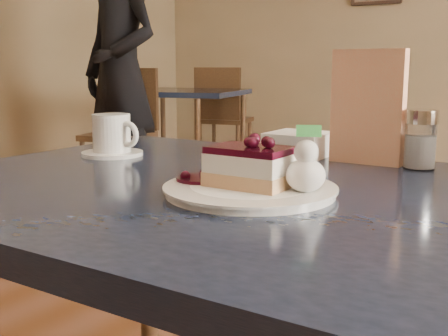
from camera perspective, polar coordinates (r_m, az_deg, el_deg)
The scene contains 11 objects.
main_table at distance 0.89m, azimuth 4.22°, elevation -6.93°, with size 1.18×0.79×0.74m.
dessert_plate at distance 0.82m, azimuth 2.66°, elevation -2.27°, with size 0.25×0.25×0.01m, color white.
cheesecake_slice at distance 0.82m, azimuth 2.68°, elevation 0.13°, with size 0.12×0.08×0.06m.
whipped_cream at distance 0.79m, azimuth 8.30°, elevation -0.72°, with size 0.06×0.06×0.05m.
berry_sauce at distance 0.86m, azimuth -2.31°, elevation -1.09°, with size 0.08×0.08×0.01m, color black.
coffee_set at distance 1.19m, azimuth -11.24°, elevation 3.09°, with size 0.14×0.13×0.09m.
menu_card at distance 1.10m, azimuth 14.39°, elevation 6.01°, with size 0.14×0.03×0.22m, color beige.
sugar_shaker at distance 1.07m, azimuth 19.34°, elevation 2.81°, with size 0.06×0.06×0.11m.
napkin_stack at distance 1.18m, azimuth 7.64°, elevation 2.42°, with size 0.12×0.12×0.05m, color white.
bg_table_far_left at distance 4.51m, azimuth -4.58°, elevation -0.51°, with size 1.13×1.77×1.18m.
patron at distance 3.87m, azimuth -10.44°, elevation 9.51°, with size 0.63×0.42×1.74m, color black.
Camera 1 is at (0.34, -0.59, 0.92)m, focal length 45.00 mm.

